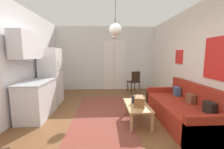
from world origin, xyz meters
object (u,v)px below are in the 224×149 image
handbag (139,101)px  pendant_lamp_far (114,35)px  coffee_table (137,107)px  refrigerator (51,76)px  accent_chair (134,81)px  pendant_lamp_near (115,30)px  couch (183,110)px  bamboo_vase (133,99)px

handbag → pendant_lamp_far: size_ratio=0.51×
coffee_table → refrigerator: size_ratio=0.54×
accent_chair → handbag: bearing=60.8°
pendant_lamp_near → pendant_lamp_far: (0.11, 1.94, 0.14)m
coffee_table → pendant_lamp_near: (-0.51, -0.10, 1.70)m
accent_chair → couch: bearing=83.8°
accent_chair → pendant_lamp_near: pendant_lamp_near is taller
refrigerator → pendant_lamp_near: 2.75m
refrigerator → couch: bearing=-22.7°
couch → handbag: size_ratio=5.96×
refrigerator → accent_chair: 3.14m
accent_chair → refrigerator: bearing=1.3°
bamboo_vase → pendant_lamp_near: size_ratio=0.47×
coffee_table → refrigerator: (-2.44, 1.47, 0.51)m
refrigerator → pendant_lamp_near: (1.93, -1.57, 1.18)m
bamboo_vase → pendant_lamp_far: bearing=100.9°
couch → coffee_table: (-1.10, 0.01, 0.09)m
couch → refrigerator: bearing=157.3°
coffee_table → handbag: 0.19m
bamboo_vase → refrigerator: bearing=150.0°
couch → accent_chair: (-0.63, 2.60, 0.23)m
couch → bamboo_vase: 1.20m
couch → pendant_lamp_near: 2.41m
couch → coffee_table: 1.10m
couch → pendant_lamp_far: size_ratio=3.04×
couch → bamboo_vase: (-1.17, 0.11, 0.24)m
couch → handbag: (-1.07, -0.09, 0.26)m
coffee_table → bamboo_vase: size_ratio=2.40×
pendant_lamp_near → handbag: bearing=0.4°
accent_chair → bamboo_vase: bearing=58.0°
pendant_lamp_far → accent_chair: bearing=40.6°
couch → pendant_lamp_near: pendant_lamp_near is taller
bamboo_vase → refrigerator: size_ratio=0.23×
pendant_lamp_near → coffee_table: bearing=11.1°
refrigerator → coffee_table: bearing=-31.1°
couch → coffee_table: size_ratio=2.22×
coffee_table → pendant_lamp_far: (-0.40, 1.84, 1.84)m
refrigerator → pendant_lamp_far: pendant_lamp_far is taller
bamboo_vase → refrigerator: (-2.37, 1.37, 0.37)m
accent_chair → pendant_lamp_far: pendant_lamp_far is taller
refrigerator → pendant_lamp_far: bearing=10.2°
bamboo_vase → accent_chair: size_ratio=0.44×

